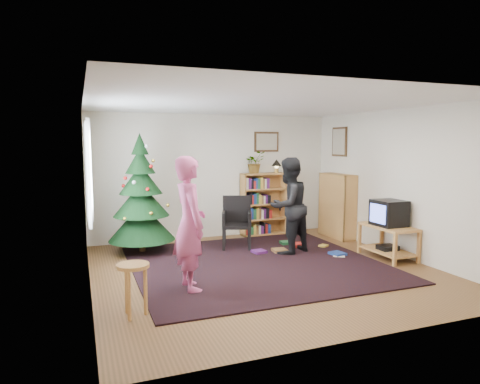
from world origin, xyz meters
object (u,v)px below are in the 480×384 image
object	(u,v)px
potted_plant	(255,162)
bookshelf_back	(263,203)
crt_tv	(389,213)
stool	(133,276)
person_by_chair	(288,206)
armchair	(235,220)
person_standing	(190,224)
picture_back	(266,142)
tv_stand	(388,239)
picture_right	(339,142)
christmas_tree	(141,203)
bookshelf_right	(337,205)
table_lamp	(276,164)

from	to	relation	value
potted_plant	bookshelf_back	bearing A→B (deg)	0.00
crt_tv	stool	size ratio (longest dim) A/B	0.83
crt_tv	person_by_chair	distance (m)	1.67
armchair	potted_plant	distance (m)	1.53
bookshelf_back	person_standing	xyz separation A→B (m)	(-2.29, -2.82, 0.21)
potted_plant	picture_back	bearing A→B (deg)	22.53
crt_tv	stool	world-z (taller)	crt_tv
person_standing	person_by_chair	xyz separation A→B (m)	(2.06, 1.22, -0.04)
bookshelf_back	tv_stand	world-z (taller)	bookshelf_back
picture_right	tv_stand	world-z (taller)	picture_right
bookshelf_back	armchair	xyz separation A→B (m)	(-0.95, -0.86, -0.15)
potted_plant	person_standing	bearing A→B (deg)	-126.51
christmas_tree	stool	size ratio (longest dim) A/B	3.52
christmas_tree	armchair	size ratio (longest dim) A/B	2.21
picture_back	picture_right	xyz separation A→B (m)	(1.33, -0.73, 0.00)
tv_stand	stool	distance (m)	4.41
crt_tv	person_by_chair	world-z (taller)	person_by_chair
picture_right	crt_tv	xyz separation A→B (m)	(-0.26, -1.88, -1.19)
bookshelf_back	armchair	world-z (taller)	bookshelf_back
picture_right	armchair	bearing A→B (deg)	-173.54
bookshelf_back	stool	bearing A→B (deg)	-131.77
stool	potted_plant	distance (m)	4.64
picture_back	potted_plant	xyz separation A→B (m)	(-0.33, -0.14, -0.42)
picture_right	christmas_tree	world-z (taller)	picture_right
christmas_tree	crt_tv	world-z (taller)	christmas_tree
tv_stand	picture_right	bearing A→B (deg)	82.28
picture_right	bookshelf_right	bearing A→B (deg)	-127.34
bookshelf_right	crt_tv	distance (m)	1.71
potted_plant	table_lamp	bearing A→B (deg)	0.00
tv_stand	person_by_chair	xyz separation A→B (m)	(-1.43, 0.86, 0.51)
crt_tv	person_standing	world-z (taller)	person_standing
picture_right	christmas_tree	size ratio (longest dim) A/B	0.29
bookshelf_right	tv_stand	distance (m)	1.74
person_by_chair	potted_plant	world-z (taller)	potted_plant
picture_back	christmas_tree	distance (m)	3.04
bookshelf_back	stool	size ratio (longest dim) A/B	2.18
christmas_tree	person_standing	size ratio (longest dim) A/B	1.19
stool	person_standing	size ratio (longest dim) A/B	0.34
armchair	table_lamp	bearing A→B (deg)	55.15
potted_plant	bookshelf_right	bearing A→B (deg)	-26.84
picture_back	stool	world-z (taller)	picture_back
picture_back	picture_right	bearing A→B (deg)	-28.69
tv_stand	table_lamp	bearing A→B (deg)	109.93
picture_right	potted_plant	size ratio (longest dim) A/B	1.31
potted_plant	table_lamp	xyz separation A→B (m)	(0.50, 0.00, -0.04)
picture_right	armchair	xyz separation A→B (m)	(-2.40, -0.27, -1.44)
armchair	person_by_chair	xyz separation A→B (m)	(0.72, -0.75, 0.33)
tv_stand	person_by_chair	size ratio (longest dim) A/B	0.57
bookshelf_back	stool	distance (m)	4.65
picture_back	table_lamp	distance (m)	0.51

